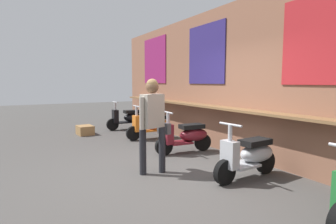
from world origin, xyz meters
The scene contains 8 objects.
ground_plane centered at (0.00, 0.00, 0.00)m, with size 35.58×35.58×0.00m, color #474442.
market_stall_facade centered at (0.00, 2.02, 1.67)m, with size 12.71×0.61×3.34m.
scooter_black centered at (-4.64, 1.08, 0.39)m, with size 0.46×1.40×0.97m.
scooter_orange centered at (-2.79, 1.08, 0.39)m, with size 0.46×1.40×0.97m.
scooter_maroon centered at (-0.98, 1.08, 0.39)m, with size 0.50×1.40×0.97m.
scooter_silver centered at (0.95, 1.08, 0.39)m, with size 0.49×1.40×0.97m.
shopper_with_handbag centered at (-0.05, -0.24, 1.02)m, with size 0.42×0.65×1.67m.
merchandise_crate centered at (-4.33, -0.47, 0.14)m, with size 0.54×0.44×0.28m, color olive.
Camera 1 is at (4.25, -2.33, 1.61)m, focal length 29.60 mm.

